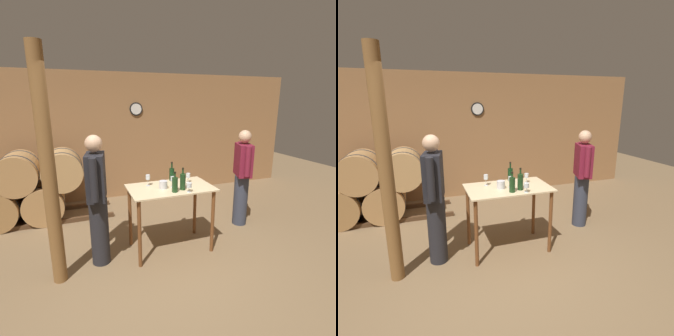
% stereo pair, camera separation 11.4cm
% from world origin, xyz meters
% --- Properties ---
extents(ground_plane, '(14.00, 14.00, 0.00)m').
position_xyz_m(ground_plane, '(0.00, 0.00, 0.00)').
color(ground_plane, brown).
extents(back_wall, '(8.40, 0.08, 2.70)m').
position_xyz_m(back_wall, '(0.00, 3.01, 1.35)').
color(back_wall, '#996B42').
rests_on(back_wall, ground_plane).
extents(barrel_rack, '(3.06, 0.78, 1.28)m').
position_xyz_m(barrel_rack, '(-1.76, 2.27, 0.62)').
color(barrel_rack, '#4C331E').
rests_on(barrel_rack, ground_plane).
extents(tasting_table, '(1.18, 0.69, 0.95)m').
position_xyz_m(tasting_table, '(0.22, 0.56, 0.77)').
color(tasting_table, beige).
rests_on(tasting_table, ground_plane).
extents(wooden_post, '(0.16, 0.16, 2.70)m').
position_xyz_m(wooden_post, '(-1.29, 0.35, 1.35)').
color(wooden_post, brown).
rests_on(wooden_post, ground_plane).
extents(wine_bottle_far_left, '(0.08, 0.08, 0.28)m').
position_xyz_m(wine_bottle_far_left, '(0.20, 0.35, 1.06)').
color(wine_bottle_far_left, '#193819').
rests_on(wine_bottle_far_left, tasting_table).
extents(wine_bottle_left, '(0.08, 0.08, 0.31)m').
position_xyz_m(wine_bottle_left, '(0.34, 0.41, 1.07)').
color(wine_bottle_left, '#193819').
rests_on(wine_bottle_left, tasting_table).
extents(wine_bottle_center, '(0.08, 0.08, 0.29)m').
position_xyz_m(wine_bottle_center, '(0.35, 0.84, 1.05)').
color(wine_bottle_center, black).
rests_on(wine_bottle_center, tasting_table).
extents(wine_glass_near_left, '(0.06, 0.06, 0.16)m').
position_xyz_m(wine_glass_near_left, '(-0.06, 0.73, 1.07)').
color(wine_glass_near_left, silver).
rests_on(wine_glass_near_left, tasting_table).
extents(wine_glass_near_center, '(0.06, 0.06, 0.15)m').
position_xyz_m(wine_glass_near_center, '(0.24, 0.54, 1.06)').
color(wine_glass_near_center, silver).
rests_on(wine_glass_near_center, tasting_table).
extents(wine_glass_near_right, '(0.07, 0.07, 0.13)m').
position_xyz_m(wine_glass_near_right, '(0.37, 0.28, 1.04)').
color(wine_glass_near_right, silver).
rests_on(wine_glass_near_right, tasting_table).
extents(wine_glass_far_side, '(0.06, 0.06, 0.14)m').
position_xyz_m(wine_glass_far_side, '(0.53, 0.67, 1.05)').
color(wine_glass_far_side, silver).
rests_on(wine_glass_far_side, tasting_table).
extents(ice_bucket, '(0.11, 0.11, 0.11)m').
position_xyz_m(ice_bucket, '(0.10, 0.54, 1.00)').
color(ice_bucket, silver).
rests_on(ice_bucket, tasting_table).
extents(person_host, '(0.29, 0.58, 1.72)m').
position_xyz_m(person_host, '(-0.78, 0.56, 0.91)').
color(person_host, '#232328').
rests_on(person_host, ground_plane).
extents(person_visitor_with_scarf, '(0.34, 0.56, 1.66)m').
position_xyz_m(person_visitor_with_scarf, '(1.65, 0.89, 0.87)').
color(person_visitor_with_scarf, '#333847').
rests_on(person_visitor_with_scarf, ground_plane).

